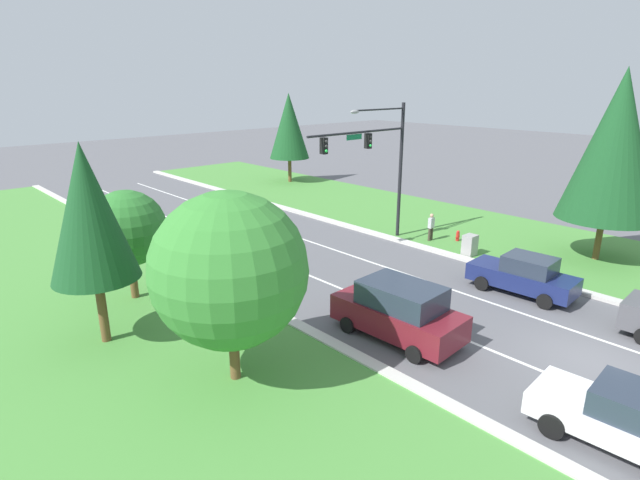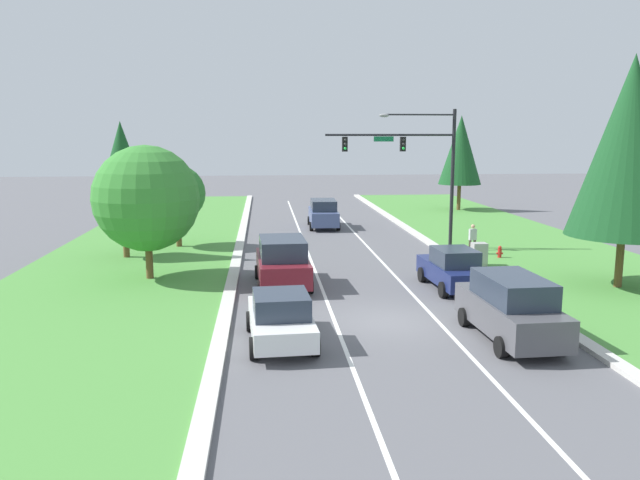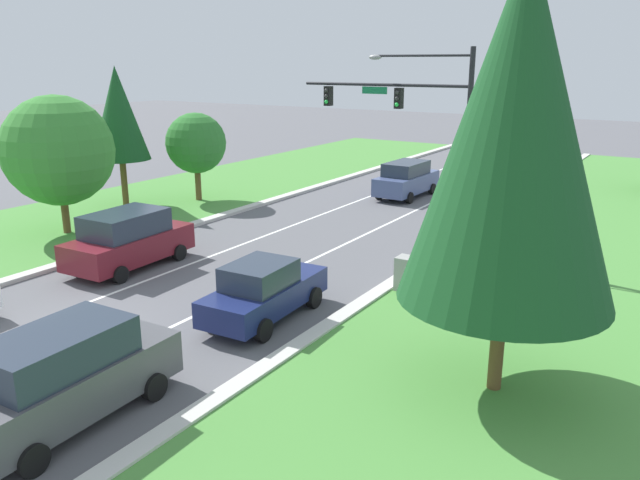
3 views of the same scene
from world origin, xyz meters
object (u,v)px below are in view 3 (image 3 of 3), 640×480
(traffic_signal_mast, at_px, (417,118))
(fire_hydrant, at_px, (478,276))
(slate_blue_suv, at_px, (406,179))
(oak_near_left_tree, at_px, (196,143))
(burgundy_suv, at_px, (128,239))
(utility_cabinet, at_px, (407,275))
(pedestrian, at_px, (460,246))
(conifer_far_right_tree, at_px, (516,130))
(graphite_suv, at_px, (63,377))
(navy_sedan, at_px, (264,291))
(oak_far_left_tree, at_px, (58,151))
(conifer_mid_left_tree, at_px, (118,114))

(traffic_signal_mast, height_order, fire_hydrant, traffic_signal_mast)
(slate_blue_suv, distance_m, oak_near_left_tree, 11.68)
(burgundy_suv, xyz_separation_m, utility_cabinet, (9.77, 3.03, -0.45))
(utility_cabinet, bearing_deg, oak_near_left_tree, 156.30)
(pedestrian, distance_m, conifer_far_right_tree, 9.98)
(graphite_suv, bearing_deg, pedestrian, 73.81)
(navy_sedan, relative_size, conifer_far_right_tree, 0.47)
(traffic_signal_mast, relative_size, graphite_suv, 1.56)
(fire_hydrant, distance_m, oak_far_left_tree, 18.06)
(graphite_suv, distance_m, conifer_mid_left_tree, 21.26)
(oak_near_left_tree, xyz_separation_m, conifer_mid_left_tree, (-2.34, -3.00, 1.64))
(navy_sedan, distance_m, oak_far_left_tree, 13.64)
(burgundy_suv, height_order, utility_cabinet, burgundy_suv)
(graphite_suv, bearing_deg, fire_hydrant, 68.10)
(navy_sedan, distance_m, oak_near_left_tree, 17.04)
(utility_cabinet, relative_size, conifer_far_right_tree, 0.12)
(slate_blue_suv, height_order, conifer_far_right_tree, conifer_far_right_tree)
(traffic_signal_mast, relative_size, oak_near_left_tree, 1.65)
(traffic_signal_mast, xyz_separation_m, fire_hydrant, (3.79, -3.07, -4.87))
(fire_hydrant, bearing_deg, utility_cabinet, -133.89)
(traffic_signal_mast, relative_size, burgundy_suv, 1.61)
(graphite_suv, distance_m, burgundy_suv, 10.48)
(conifer_far_right_tree, xyz_separation_m, oak_far_left_tree, (-20.06, 3.44, -2.29))
(traffic_signal_mast, xyz_separation_m, conifer_mid_left_tree, (-15.76, -1.15, -0.43))
(utility_cabinet, bearing_deg, conifer_mid_left_tree, 168.02)
(oak_near_left_tree, bearing_deg, oak_far_left_tree, -91.72)
(navy_sedan, bearing_deg, conifer_far_right_tree, -7.56)
(pedestrian, height_order, oak_far_left_tree, oak_far_left_tree)
(conifer_far_right_tree, distance_m, conifer_mid_left_tree, 23.79)
(traffic_signal_mast, height_order, conifer_far_right_tree, conifer_far_right_tree)
(graphite_suv, xyz_separation_m, burgundy_suv, (-6.96, 7.83, -0.00))
(utility_cabinet, xyz_separation_m, oak_near_left_tree, (-15.43, 6.78, 2.54))
(navy_sedan, height_order, oak_near_left_tree, oak_near_left_tree)
(pedestrian, xyz_separation_m, oak_far_left_tree, (-16.35, -4.34, 2.74))
(fire_hydrant, bearing_deg, navy_sedan, -125.96)
(burgundy_suv, distance_m, conifer_mid_left_tree, 11.15)
(fire_hydrant, bearing_deg, slate_blue_suv, 124.21)
(navy_sedan, height_order, utility_cabinet, navy_sedan)
(slate_blue_suv, relative_size, conifer_far_right_tree, 0.50)
(fire_hydrant, bearing_deg, conifer_far_right_tree, -68.60)
(pedestrian, relative_size, oak_near_left_tree, 0.36)
(navy_sedan, bearing_deg, conifer_mid_left_tree, 148.99)
(fire_hydrant, bearing_deg, oak_near_left_tree, 164.02)
(utility_cabinet, xyz_separation_m, conifer_mid_left_tree, (-17.77, 3.77, 4.18))
(utility_cabinet, xyz_separation_m, conifer_far_right_tree, (4.38, -4.80, 5.36))
(slate_blue_suv, bearing_deg, graphite_suv, -80.29)
(pedestrian, bearing_deg, navy_sedan, 61.58)
(navy_sedan, distance_m, conifer_mid_left_tree, 17.57)
(traffic_signal_mast, height_order, conifer_mid_left_tree, traffic_signal_mast)
(navy_sedan, relative_size, slate_blue_suv, 0.95)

